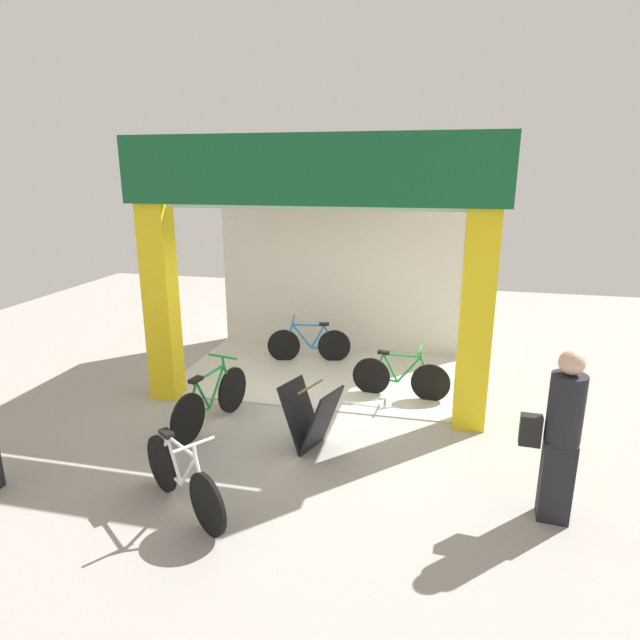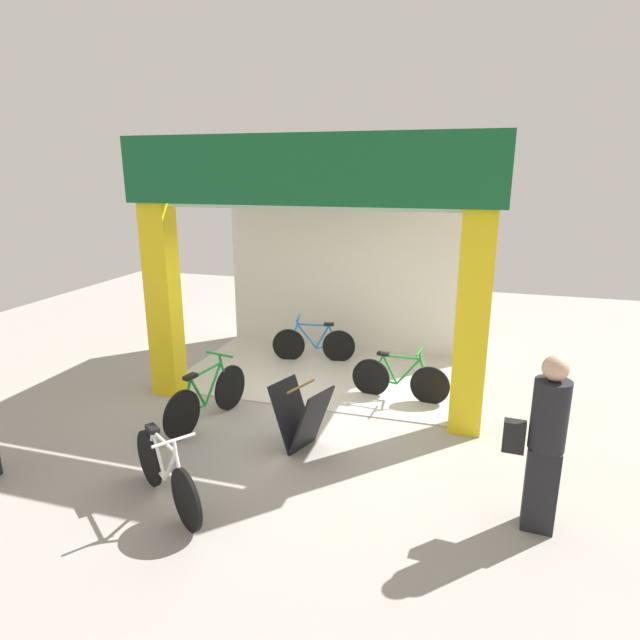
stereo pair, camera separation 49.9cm
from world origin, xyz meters
The scene contains 8 objects.
ground_plane centered at (0.00, 0.00, 0.00)m, with size 17.75×17.75×0.00m, color #9E9991.
shop_facade centered at (0.00, 1.40, 2.00)m, with size 5.08×3.22×3.80m.
bicycle_inside_0 centered at (-0.49, 1.97, 0.33)m, with size 1.48×0.43×0.82m.
bicycle_inside_1 centered at (1.25, 0.73, 0.33)m, with size 1.48×0.41×0.82m.
bicycle_parked_0 centered at (-0.65, -2.59, 0.35)m, with size 1.32×0.96×0.88m.
bicycle_parked_1 centered at (-1.15, -0.80, 0.36)m, with size 0.47×1.64×0.91m.
sandwich_board_sign centered at (0.30, -1.08, 0.42)m, with size 0.79×0.70×0.85m.
pedestrian_0 centered at (2.97, -1.89, 0.92)m, with size 0.56×0.35×1.77m.
Camera 1 is at (1.77, -6.90, 3.35)m, focal length 29.98 mm.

